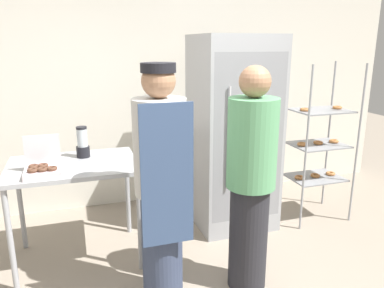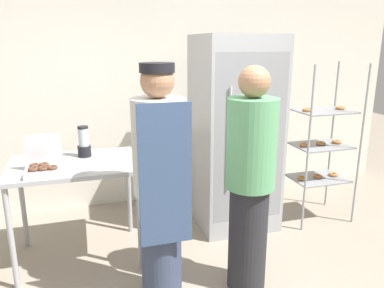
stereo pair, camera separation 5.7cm
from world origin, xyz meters
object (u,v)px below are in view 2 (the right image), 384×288
at_px(refrigerator, 235,133).
at_px(blender_pitcher, 84,143).
at_px(person_customer, 250,181).
at_px(person_baker, 160,184).
at_px(donut_box, 43,168).
at_px(baking_rack, 321,146).

height_order(refrigerator, blender_pitcher, refrigerator).
distance_m(refrigerator, person_customer, 1.12).
xyz_separation_m(person_baker, person_customer, (0.67, -0.06, -0.03)).
bearing_deg(refrigerator, donut_box, -165.14).
bearing_deg(donut_box, person_customer, -21.71).
bearing_deg(blender_pitcher, donut_box, -128.93).
bearing_deg(person_customer, blender_pitcher, 139.86).
distance_m(person_baker, person_customer, 0.67).
bearing_deg(person_baker, baking_rack, 23.54).
relative_size(refrigerator, person_baker, 1.12).
relative_size(donut_box, person_baker, 0.17).
height_order(refrigerator, baking_rack, refrigerator).
xyz_separation_m(baking_rack, donut_box, (-2.71, -0.31, 0.12)).
height_order(refrigerator, person_customer, refrigerator).
xyz_separation_m(refrigerator, person_customer, (-0.33, -1.06, -0.09)).
relative_size(refrigerator, person_customer, 1.13).
bearing_deg(person_customer, baking_rack, 35.74).
height_order(refrigerator, donut_box, refrigerator).
bearing_deg(refrigerator, person_baker, -134.84).
height_order(person_baker, person_customer, person_baker).
xyz_separation_m(refrigerator, person_baker, (-0.99, -1.00, -0.07)).
relative_size(baking_rack, person_customer, 0.97).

